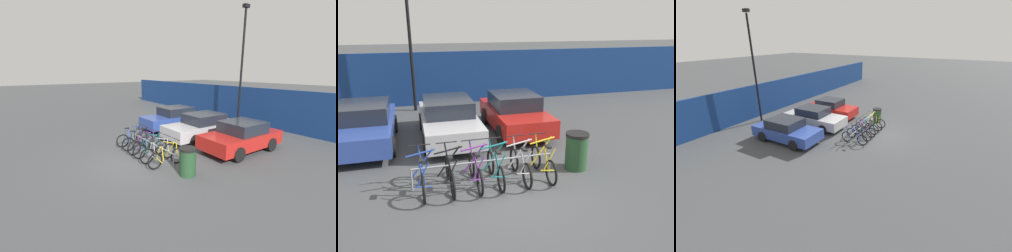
{
  "view_description": "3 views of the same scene",
  "coord_description": "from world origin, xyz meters",
  "views": [
    {
      "loc": [
        7.83,
        -4.06,
        3.68
      ],
      "look_at": [
        -1.73,
        2.45,
        0.81
      ],
      "focal_mm": 24.0,
      "sensor_mm": 36.0,
      "label": 1
    },
    {
      "loc": [
        -2.15,
        -6.74,
        3.87
      ],
      "look_at": [
        0.13,
        1.0,
        1.32
      ],
      "focal_mm": 35.0,
      "sensor_mm": 36.0,
      "label": 2
    },
    {
      "loc": [
        -12.97,
        -4.92,
        5.96
      ],
      "look_at": [
        -1.71,
        1.43,
        0.81
      ],
      "focal_mm": 24.0,
      "sensor_mm": 36.0,
      "label": 3
    }
  ],
  "objects": [
    {
      "name": "ground_plane",
      "position": [
        0.0,
        0.0,
        0.0
      ],
      "size": [
        120.0,
        120.0,
        0.0
      ],
      "primitive_type": "plane",
      "color": "#424447"
    },
    {
      "name": "hoarding_wall",
      "position": [
        0.0,
        9.5,
        1.27
      ],
      "size": [
        36.0,
        0.16,
        2.55
      ],
      "primitive_type": "cube",
      "color": "navy",
      "rests_on": "ground"
    },
    {
      "name": "bike_rack",
      "position": [
        -0.54,
        0.68,
        0.49
      ],
      "size": [
        3.61,
        0.04,
        0.57
      ],
      "color": "gray",
      "rests_on": "ground"
    },
    {
      "name": "bicycle_blue",
      "position": [
        -2.07,
        0.53,
        0.38
      ],
      "size": [
        0.68,
        1.71,
        1.05
      ],
      "rotation": [
        0.0,
        0.0,
        0.02
      ],
      "color": "black",
      "rests_on": "ground"
    },
    {
      "name": "bicycle_black",
      "position": [
        -1.43,
        0.53,
        0.38
      ],
      "size": [
        0.68,
        1.71,
        1.05
      ],
      "rotation": [
        0.0,
        0.0,
        0.04
      ],
      "color": "black",
      "rests_on": "ground"
    },
    {
      "name": "bicycle_purple",
      "position": [
        -0.8,
        0.53,
        0.38
      ],
      "size": [
        0.68,
        1.71,
        1.05
      ],
      "rotation": [
        0.0,
        0.0,
        -0.05
      ],
      "color": "black",
      "rests_on": "ground"
    },
    {
      "name": "bicycle_teal",
      "position": [
        -0.29,
        0.53,
        0.38
      ],
      "size": [
        0.68,
        1.71,
        1.05
      ],
      "rotation": [
        0.0,
        0.0,
        0.03
      ],
      "color": "black",
      "rests_on": "ground"
    },
    {
      "name": "bicycle_silver",
      "position": [
        0.37,
        0.53,
        0.38
      ],
      "size": [
        0.68,
        1.71,
        1.05
      ],
      "rotation": [
        0.0,
        0.0,
        -0.06
      ],
      "color": "black",
      "rests_on": "ground"
    },
    {
      "name": "bicycle_yellow",
      "position": [
        1.0,
        0.53,
        0.38
      ],
      "size": [
        0.68,
        1.71,
        1.05
      ],
      "rotation": [
        0.0,
        0.0,
        -0.01
      ],
      "color": "black",
      "rests_on": "ground"
    },
    {
      "name": "car_blue",
      "position": [
        -3.71,
        4.31,
        0.69
      ],
      "size": [
        1.91,
        4.2,
        1.4
      ],
      "color": "#2D479E",
      "rests_on": "ground"
    },
    {
      "name": "car_silver",
      "position": [
        -1.0,
        4.24,
        0.69
      ],
      "size": [
        1.91,
        4.37,
        1.4
      ],
      "color": "#B7B7BC",
      "rests_on": "ground"
    },
    {
      "name": "car_red",
      "position": [
        1.45,
        4.39,
        0.69
      ],
      "size": [
        1.91,
        3.97,
        1.4
      ],
      "color": "red",
      "rests_on": "ground"
    },
    {
      "name": "lamp_post",
      "position": [
        -2.02,
        8.5,
        4.19
      ],
      "size": [
        0.24,
        0.44,
        7.65
      ],
      "color": "black",
      "rests_on": "ground"
    },
    {
      "name": "trash_bin",
      "position": [
        2.06,
        0.72,
        0.52
      ],
      "size": [
        0.63,
        0.63,
        1.03
      ],
      "color": "#234728",
      "rests_on": "ground"
    }
  ]
}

